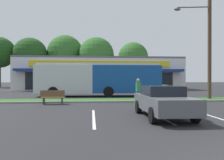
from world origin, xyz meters
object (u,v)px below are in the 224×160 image
(city_bus, at_px, (99,79))
(car_0, at_px, (163,101))
(pedestrian_by_pole, at_px, (138,91))
(car_1, at_px, (149,87))
(car_2, at_px, (72,87))
(bus_stop_bench, at_px, (53,97))
(utility_pole, at_px, (208,31))

(city_bus, xyz_separation_m, car_0, (2.46, -12.89, -1.04))
(car_0, height_order, pedestrian_by_pole, pedestrian_by_pole)
(car_1, height_order, car_2, car_1)
(car_0, bearing_deg, bus_stop_bench, -134.81)
(bus_stop_bench, bearing_deg, car_2, -90.35)
(utility_pole, bearing_deg, pedestrian_by_pole, -159.85)
(car_2, xyz_separation_m, pedestrian_by_pole, (5.75, -13.41, 0.16))
(car_0, xyz_separation_m, pedestrian_by_pole, (0.07, 5.67, 0.15))
(car_0, relative_size, car_2, 1.02)
(car_0, distance_m, pedestrian_by_pole, 5.67)
(city_bus, relative_size, car_0, 2.83)
(utility_pole, distance_m, car_2, 17.09)
(car_1, bearing_deg, car_2, -2.77)
(bus_stop_bench, xyz_separation_m, car_2, (0.08, 13.36, 0.22))
(bus_stop_bench, distance_m, car_0, 8.12)
(car_1, bearing_deg, city_bus, 40.84)
(bus_stop_bench, distance_m, car_2, 13.36)
(bus_stop_bench, bearing_deg, pedestrian_by_pole, 179.51)
(pedestrian_by_pole, bearing_deg, car_2, 120.63)
(utility_pole, distance_m, pedestrian_by_pole, 8.21)
(bus_stop_bench, bearing_deg, city_bus, -114.71)
(bus_stop_bench, relative_size, car_0, 0.37)
(city_bus, xyz_separation_m, bus_stop_bench, (-3.30, -7.17, -1.26))
(car_1, relative_size, car_2, 1.12)
(city_bus, height_order, car_1, city_bus)
(city_bus, bearing_deg, car_0, 101.58)
(city_bus, distance_m, car_0, 13.17)
(utility_pole, relative_size, car_1, 2.22)
(car_0, distance_m, car_1, 19.06)
(utility_pole, bearing_deg, car_0, -128.51)
(utility_pole, relative_size, bus_stop_bench, 6.62)
(city_bus, xyz_separation_m, car_1, (6.60, 5.71, -1.02))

